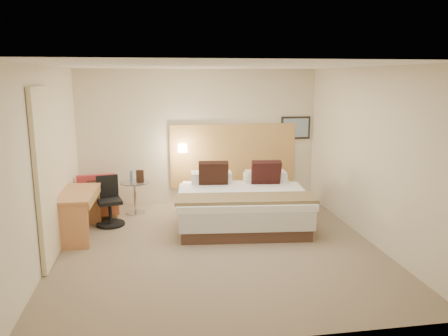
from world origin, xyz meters
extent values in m
cube|color=#806E56|center=(0.00, 0.00, -0.01)|extent=(4.80, 5.00, 0.02)
cube|color=white|center=(0.00, 0.00, 2.71)|extent=(4.80, 5.00, 0.02)
cube|color=beige|center=(0.00, 2.51, 1.35)|extent=(4.80, 0.02, 2.70)
cube|color=beige|center=(0.00, -2.51, 1.35)|extent=(4.80, 0.02, 2.70)
cube|color=beige|center=(-2.41, 0.00, 1.35)|extent=(0.02, 5.00, 2.70)
cube|color=beige|center=(2.41, 0.00, 1.35)|extent=(0.02, 5.00, 2.70)
cube|color=#BD8949|center=(0.70, 2.47, 0.95)|extent=(2.60, 0.04, 1.30)
cube|color=black|center=(2.02, 2.48, 1.50)|extent=(0.62, 0.03, 0.47)
cube|color=#7890A5|center=(2.02, 2.46, 1.50)|extent=(0.54, 0.01, 0.39)
cylinder|color=silver|center=(-0.35, 2.42, 1.15)|extent=(0.02, 0.12, 0.02)
cube|color=#FFEDC6|center=(-0.35, 2.36, 1.15)|extent=(0.15, 0.15, 0.15)
cube|color=beige|center=(-2.36, -0.25, 1.22)|extent=(0.06, 0.90, 2.42)
cylinder|color=#7792B9|center=(-1.34, 1.90, 0.71)|extent=(0.07, 0.07, 0.22)
cube|color=#372016|center=(-1.18, 1.83, 0.72)|extent=(0.15, 0.07, 0.24)
cube|color=#482E24|center=(0.58, 1.04, 0.10)|extent=(2.25, 2.25, 0.19)
cube|color=silver|center=(0.58, 1.04, 0.35)|extent=(2.32, 2.32, 0.32)
cube|color=white|center=(0.55, 0.74, 0.56)|extent=(2.33, 1.74, 0.11)
cube|color=silver|center=(0.15, 1.87, 0.61)|extent=(0.78, 0.47, 0.19)
cube|color=white|center=(1.17, 1.77, 0.61)|extent=(0.78, 0.47, 0.19)
cube|color=silver|center=(0.12, 1.59, 0.71)|extent=(0.78, 0.47, 0.19)
cube|color=silver|center=(1.14, 1.49, 0.71)|extent=(0.78, 0.47, 0.19)
cube|color=black|center=(0.14, 1.38, 0.80)|extent=(0.56, 0.34, 0.55)
cube|color=black|center=(1.09, 1.29, 0.80)|extent=(0.56, 0.34, 0.55)
cube|color=orange|center=(0.51, 0.32, 0.64)|extent=(2.28, 0.80, 0.05)
cube|color=#A2724C|center=(-2.20, 1.47, 0.04)|extent=(0.08, 0.08, 0.09)
cube|color=#A6854E|center=(-1.65, 1.57, 0.04)|extent=(0.08, 0.08, 0.09)
cube|color=tan|center=(-2.29, 1.96, 0.04)|extent=(0.08, 0.08, 0.09)
cube|color=tan|center=(-1.73, 2.06, 0.04)|extent=(0.08, 0.08, 0.09)
cube|color=#B55730|center=(-1.97, 1.77, 0.22)|extent=(0.80, 0.73, 0.26)
cube|color=#B73138|center=(-2.01, 2.02, 0.55)|extent=(0.71, 0.22, 0.40)
cube|color=black|center=(-1.99, 1.92, 0.48)|extent=(0.36, 0.22, 0.35)
cylinder|color=silver|center=(-1.30, 1.88, 0.01)|extent=(0.40, 0.40, 0.02)
cylinder|color=silver|center=(-1.30, 1.88, 0.30)|extent=(0.05, 0.05, 0.56)
cylinder|color=silver|center=(-1.30, 1.88, 0.60)|extent=(0.59, 0.59, 0.01)
cube|color=#C6814D|center=(-2.14, 0.75, 0.73)|extent=(0.59, 1.22, 0.04)
cube|color=#CB824F|center=(-2.16, 0.20, 0.35)|extent=(0.50, 0.06, 0.71)
cube|color=#A76C41|center=(-2.12, 1.31, 0.35)|extent=(0.50, 0.06, 0.71)
cube|color=#B18345|center=(-2.09, 0.75, 0.65)|extent=(0.49, 1.13, 0.10)
cylinder|color=black|center=(-1.70, 1.23, 0.03)|extent=(0.58, 0.58, 0.04)
cylinder|color=black|center=(-1.70, 1.23, 0.23)|extent=(0.07, 0.07, 0.37)
cube|color=black|center=(-1.70, 1.23, 0.44)|extent=(0.47, 0.47, 0.06)
cube|color=black|center=(-1.74, 1.40, 0.67)|extent=(0.37, 0.13, 0.39)
camera|label=1|loc=(-0.89, -6.25, 2.55)|focal=35.00mm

